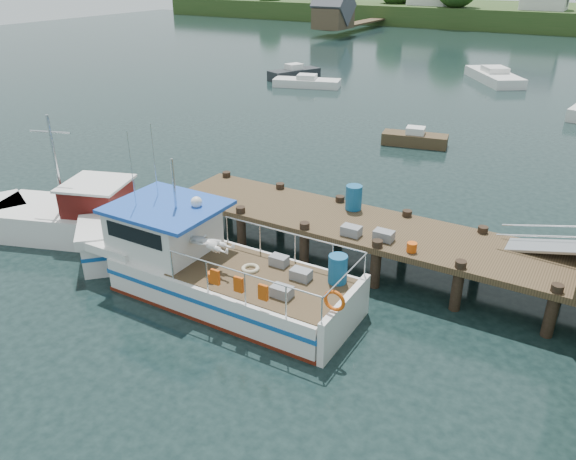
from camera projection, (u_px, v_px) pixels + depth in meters
The scene contains 8 objects.
ground_plane at pixel (335, 254), 19.40m from camera, with size 160.00×160.00×0.00m, color black.
dock at pixel (550, 239), 15.45m from camera, with size 16.60×3.00×4.78m.
lobster_boat at pixel (199, 264), 16.93m from camera, with size 10.27×3.10×4.88m.
work_boat at pixel (77, 217), 20.45m from camera, with size 8.41×4.83×4.47m.
moored_rowboat at pixel (415, 139), 30.72m from camera, with size 3.65×1.84×1.01m.
moored_a at pixel (307, 82), 45.11m from camera, with size 5.59×3.29×0.98m.
moored_d at pixel (494, 76), 47.00m from camera, with size 6.11×7.34×1.23m.
moored_e at pixel (294, 73), 48.09m from camera, with size 3.29×4.83×1.27m.
Camera 1 is at (7.32, -15.57, 9.14)m, focal length 35.00 mm.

